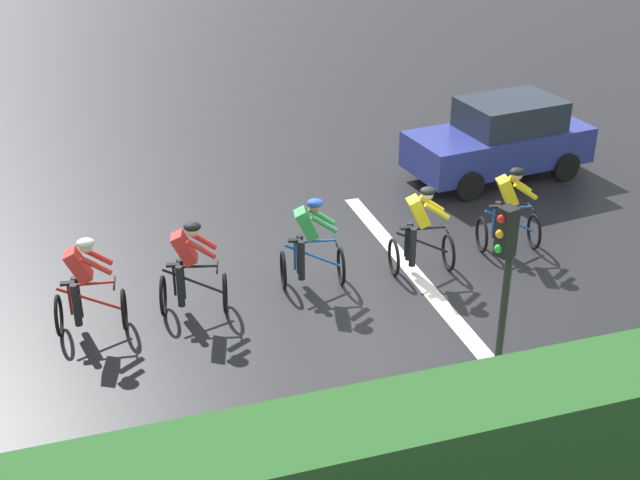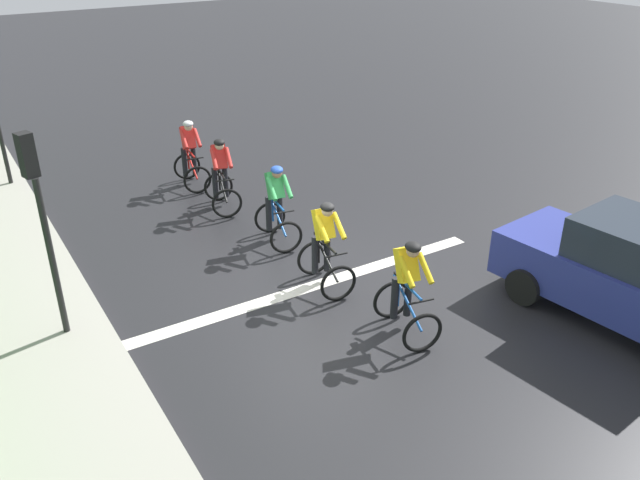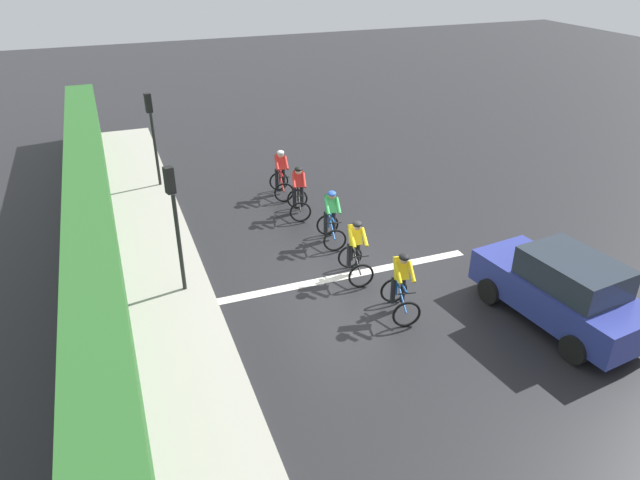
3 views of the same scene
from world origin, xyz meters
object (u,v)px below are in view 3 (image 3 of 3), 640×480
object	(u,v)px
cyclist_mid	(331,218)
cyclist_trailing	(401,285)
car_navy	(562,289)
cyclist_second	(299,192)
cyclist_lead	(281,174)
traffic_light_near_crossing	(174,212)
traffic_light_far_junction	(152,126)
cyclist_fourth	(355,250)

from	to	relation	value
cyclist_mid	cyclist_trailing	size ratio (longest dim) A/B	1.00
car_navy	cyclist_second	bearing A→B (deg)	115.82
cyclist_lead	traffic_light_near_crossing	distance (m)	6.61
traffic_light_near_crossing	traffic_light_far_junction	size ratio (longest dim) A/B	1.00
cyclist_lead	traffic_light_far_junction	world-z (taller)	traffic_light_far_junction
cyclist_trailing	car_navy	distance (m)	3.65
cyclist_second	cyclist_fourth	distance (m)	4.15
cyclist_lead	cyclist_fourth	size ratio (longest dim) A/B	1.00
cyclist_lead	traffic_light_far_junction	distance (m)	4.69
cyclist_fourth	car_navy	world-z (taller)	car_navy
traffic_light_near_crossing	cyclist_mid	bearing A→B (deg)	14.45
cyclist_fourth	traffic_light_near_crossing	bearing A→B (deg)	168.72
cyclist_trailing	car_navy	xyz separation A→B (m)	(3.28, -1.60, 0.08)
cyclist_lead	car_navy	size ratio (longest dim) A/B	0.39
cyclist_mid	traffic_light_far_junction	world-z (taller)	traffic_light_far_junction
cyclist_lead	car_navy	bearing A→B (deg)	-67.99
cyclist_second	cyclist_mid	distance (m)	2.15
cyclist_fourth	traffic_light_near_crossing	xyz separation A→B (m)	(-4.34, 0.87, 1.43)
car_navy	traffic_light_far_junction	xyz separation A→B (m)	(-7.61, 11.61, 1.35)
cyclist_mid	cyclist_fourth	world-z (taller)	same
cyclist_second	cyclist_trailing	distance (m)	6.08
cyclist_lead	cyclist_fourth	world-z (taller)	same
cyclist_second	cyclist_trailing	size ratio (longest dim) A/B	1.00
car_navy	cyclist_trailing	bearing A→B (deg)	153.97
traffic_light_far_junction	cyclist_lead	bearing A→B (deg)	-30.72
cyclist_mid	traffic_light_far_junction	size ratio (longest dim) A/B	0.50
traffic_light_near_crossing	cyclist_fourth	bearing A→B (deg)	-11.28
car_navy	traffic_light_near_crossing	bearing A→B (deg)	151.06
cyclist_lead	cyclist_trailing	world-z (taller)	same
cyclist_second	car_navy	size ratio (longest dim) A/B	0.39
cyclist_trailing	cyclist_lead	bearing A→B (deg)	93.67
cyclist_lead	cyclist_second	world-z (taller)	same
cyclist_second	traffic_light_near_crossing	world-z (taller)	traffic_light_near_crossing
car_navy	traffic_light_near_crossing	distance (m)	9.15
traffic_light_near_crossing	cyclist_trailing	bearing A→B (deg)	-30.90
cyclist_second	traffic_light_near_crossing	bearing A→B (deg)	-142.06
cyclist_fourth	traffic_light_near_crossing	world-z (taller)	traffic_light_near_crossing
cyclist_trailing	traffic_light_near_crossing	distance (m)	5.59
cyclist_lead	cyclist_trailing	size ratio (longest dim) A/B	1.00
cyclist_fourth	car_navy	bearing A→B (deg)	-44.46
traffic_light_near_crossing	traffic_light_far_junction	world-z (taller)	same
cyclist_mid	cyclist_fourth	xyz separation A→B (m)	(-0.13, -2.02, 0.00)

